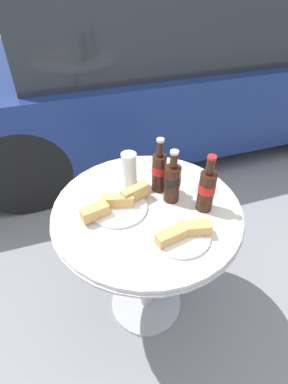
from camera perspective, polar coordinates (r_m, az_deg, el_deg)
name	(u,v)px	position (r m, az deg, el deg)	size (l,w,h in m)	color
ground_plane	(146,303)	(1.79, 0.41, -20.34)	(30.00, 30.00, 0.00)	gray
bistro_table	(147,232)	(1.32, 0.53, -7.65)	(0.78, 0.78, 0.73)	#B7B7BC
cola_bottle_left	(172,182)	(1.20, 5.40, 2.00)	(0.07, 0.07, 0.24)	#33190F
cola_bottle_right	(159,171)	(1.25, 2.92, 4.08)	(0.06, 0.06, 0.25)	#33190F
cola_bottle_center	(207,189)	(1.17, 11.84, 0.54)	(0.07, 0.07, 0.25)	#33190F
drinking_glass	(129,171)	(1.29, -2.84, 3.98)	(0.07, 0.07, 0.16)	#C68923
lunch_plate_near	(118,204)	(1.20, -5.02, -2.36)	(0.30, 0.23, 0.07)	white
lunch_plate_far	(182,234)	(1.10, 7.17, -7.86)	(0.22, 0.22, 0.06)	white
parked_car	(159,70)	(3.03, 2.85, 22.13)	(4.37, 1.79, 1.36)	navy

